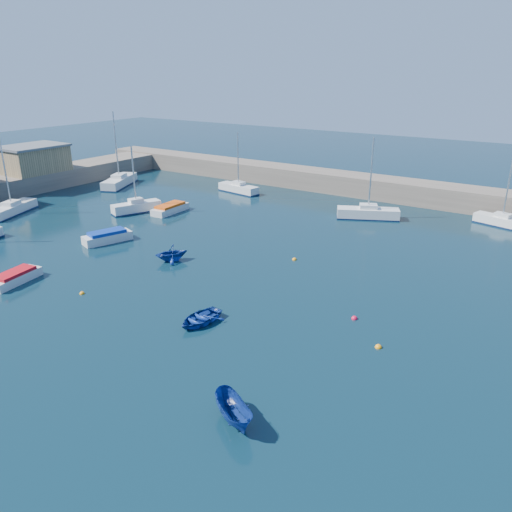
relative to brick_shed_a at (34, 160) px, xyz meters
The scene contains 19 objects.
ground 48.55m from the brick_shed_a, 29.74° to the right, with size 220.00×220.00×0.00m, color #0B2430.
back_wall 47.50m from the brick_shed_a, 27.65° to the left, with size 96.00×4.50×2.60m, color #6C6053.
brick_shed_a is the anchor object (origin of this frame).
sailboat_2 13.70m from the brick_shed_a, 46.25° to the right, with size 4.44×7.25×9.17m.
sailboat_3 21.09m from the brick_shed_a, ahead, with size 3.59×5.89×7.74m.
sailboat_4 11.79m from the brick_shed_a, 42.83° to the left, with size 5.43×8.23×10.48m.
sailboat_5 28.84m from the brick_shed_a, 28.98° to the left, with size 6.33×2.62×8.15m.
sailboat_6 46.28m from the brick_shed_a, 14.72° to the left, with size 7.03×4.71×9.09m.
sailboat_7 60.36m from the brick_shed_a, 16.35° to the left, with size 5.97×3.08×7.64m.
motorboat_0 35.24m from the brick_shed_a, 36.83° to the right, with size 2.24×4.47×0.96m.
motorboat_1 28.49m from the brick_shed_a, 21.13° to the right, with size 3.00×4.93×1.14m.
motorboat_2 24.45m from the brick_shed_a, ahead, with size 2.00×5.11×1.04m.
dinghy_center 48.35m from the brick_shed_a, 22.05° to the right, with size 2.42×3.39×0.70m, color navy.
dinghy_left 36.86m from the brick_shed_a, 16.69° to the right, with size 2.48×2.87×1.51m, color navy.
dinghy_right 58.26m from the brick_shed_a, 25.45° to the right, with size 1.24×3.30×1.27m, color navy.
buoy_0 39.60m from the brick_shed_a, 29.65° to the right, with size 0.38×0.38×0.38m, color orange.
buoy_1 54.55m from the brick_shed_a, 12.52° to the right, with size 0.43×0.43×0.43m, color red.
buoy_2 57.81m from the brick_shed_a, 14.52° to the right, with size 0.44×0.44×0.44m, color orange.
buoy_3 44.54m from the brick_shed_a, ahead, with size 0.41×0.41×0.41m, color orange.
Camera 1 is at (22.31, -16.82, 16.10)m, focal length 35.00 mm.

